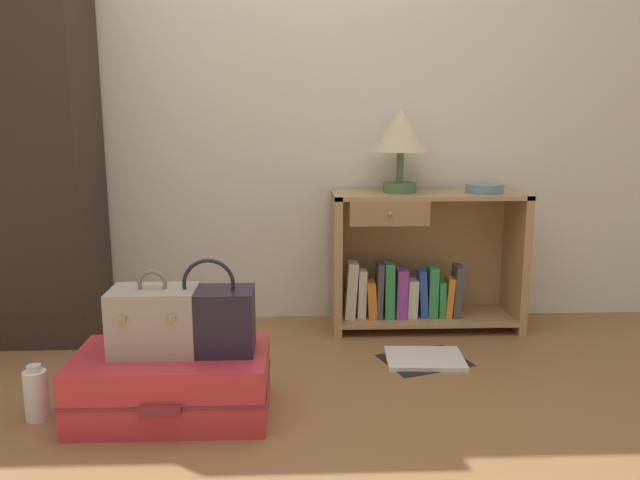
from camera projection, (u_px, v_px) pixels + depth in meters
The scene contains 11 objects.
ground_plane at pixel (280, 456), 2.05m from camera, with size 9.00×9.00×0.00m, color olive.
back_wall at pixel (283, 74), 3.27m from camera, with size 6.40×0.10×2.60m, color silver.
wardrobe at pixel (2, 144), 3.00m from camera, with size 0.83×0.47×1.91m.
bookshelf at pixel (419, 265), 3.25m from camera, with size 0.97×0.35×0.71m.
table_lamp at pixel (401, 134), 3.13m from camera, with size 0.30×0.30×0.42m.
bowl at pixel (484, 188), 3.16m from camera, with size 0.19×0.19×0.05m, color slate.
suitcase_large at pixel (172, 383), 2.32m from camera, with size 0.71×0.44×0.24m.
train_case at pixel (154, 320), 2.29m from camera, with size 0.31×0.21×0.31m.
handbag at pixel (210, 320), 2.28m from camera, with size 0.32×0.18×0.35m.
bottle at pixel (36, 394), 2.28m from camera, with size 0.08×0.08×0.21m.
open_book_on_floor at pixel (425, 359), 2.84m from camera, with size 0.43×0.38×0.02m.
Camera 1 is at (0.06, -1.88, 1.09)m, focal length 35.42 mm.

